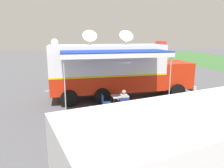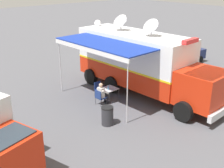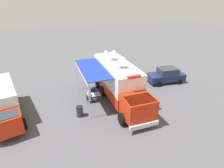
{
  "view_description": "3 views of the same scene",
  "coord_description": "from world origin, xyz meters",
  "px_view_note": "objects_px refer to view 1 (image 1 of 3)",
  "views": [
    {
      "loc": [
        13.56,
        -2.22,
        4.06
      ],
      "look_at": [
        0.58,
        0.23,
        1.07
      ],
      "focal_mm": 34.24,
      "sensor_mm": 36.0,
      "label": 1
    },
    {
      "loc": [
        11.75,
        11.53,
        6.65
      ],
      "look_at": [
        2.27,
        0.67,
        1.11
      ],
      "focal_mm": 45.92,
      "sensor_mm": 36.0,
      "label": 2
    },
    {
      "loc": [
        5.32,
        15.29,
        9.11
      ],
      "look_at": [
        0.43,
        -0.05,
        1.37
      ],
      "focal_mm": 29.15,
      "sensor_mm": 36.0,
      "label": 3
    }
  ],
  "objects_px": {
    "water_bottle": "(121,95)",
    "trash_bin": "(166,109)",
    "folding_table": "(119,97)",
    "car_behind_truck": "(82,70)",
    "folding_chair_at_table": "(124,104)",
    "support_truck": "(208,164)",
    "seated_responder": "(123,100)",
    "command_truck": "(118,69)",
    "folding_chair_beside_table": "(104,101)"
  },
  "relations": [
    {
      "from": "seated_responder",
      "to": "folding_chair_beside_table",
      "type": "bearing_deg",
      "value": -118.99
    },
    {
      "from": "folding_table",
      "to": "folding_chair_beside_table",
      "type": "xyz_separation_m",
      "value": [
        0.08,
        -0.85,
        -0.16
      ]
    },
    {
      "from": "folding_chair_beside_table",
      "to": "water_bottle",
      "type": "bearing_deg",
      "value": 84.45
    },
    {
      "from": "car_behind_truck",
      "to": "water_bottle",
      "type": "bearing_deg",
      "value": 10.98
    },
    {
      "from": "folding_chair_at_table",
      "to": "support_truck",
      "type": "relative_size",
      "value": 0.12
    },
    {
      "from": "folding_chair_beside_table",
      "to": "seated_responder",
      "type": "bearing_deg",
      "value": 61.01
    },
    {
      "from": "folding_table",
      "to": "car_behind_truck",
      "type": "bearing_deg",
      "value": -169.35
    },
    {
      "from": "command_truck",
      "to": "folding_chair_at_table",
      "type": "relative_size",
      "value": 11.01
    },
    {
      "from": "folding_chair_at_table",
      "to": "trash_bin",
      "type": "relative_size",
      "value": 0.96
    },
    {
      "from": "folding_chair_at_table",
      "to": "seated_responder",
      "type": "height_order",
      "value": "seated_responder"
    },
    {
      "from": "water_bottle",
      "to": "seated_responder",
      "type": "relative_size",
      "value": 0.18
    },
    {
      "from": "trash_bin",
      "to": "car_behind_truck",
      "type": "bearing_deg",
      "value": -160.91
    },
    {
      "from": "command_truck",
      "to": "trash_bin",
      "type": "bearing_deg",
      "value": 21.81
    },
    {
      "from": "command_truck",
      "to": "car_behind_truck",
      "type": "relative_size",
      "value": 2.22
    },
    {
      "from": "water_bottle",
      "to": "trash_bin",
      "type": "height_order",
      "value": "water_bottle"
    },
    {
      "from": "folding_chair_beside_table",
      "to": "seated_responder",
      "type": "distance_m",
      "value": 1.11
    },
    {
      "from": "trash_bin",
      "to": "water_bottle",
      "type": "bearing_deg",
      "value": -131.23
    },
    {
      "from": "folding_chair_at_table",
      "to": "car_behind_truck",
      "type": "xyz_separation_m",
      "value": [
        -9.56,
        -1.77,
        0.37
      ]
    },
    {
      "from": "folding_chair_beside_table",
      "to": "support_truck",
      "type": "height_order",
      "value": "support_truck"
    },
    {
      "from": "folding_table",
      "to": "trash_bin",
      "type": "relative_size",
      "value": 0.91
    },
    {
      "from": "support_truck",
      "to": "trash_bin",
      "type": "bearing_deg",
      "value": 163.05
    },
    {
      "from": "folding_table",
      "to": "support_truck",
      "type": "distance_m",
      "value": 7.83
    },
    {
      "from": "command_truck",
      "to": "seated_responder",
      "type": "bearing_deg",
      "value": -6.31
    },
    {
      "from": "water_bottle",
      "to": "folding_chair_at_table",
      "type": "height_order",
      "value": "water_bottle"
    },
    {
      "from": "water_bottle",
      "to": "car_behind_truck",
      "type": "height_order",
      "value": "car_behind_truck"
    },
    {
      "from": "water_bottle",
      "to": "folding_chair_beside_table",
      "type": "distance_m",
      "value": 0.99
    },
    {
      "from": "seated_responder",
      "to": "trash_bin",
      "type": "relative_size",
      "value": 1.37
    },
    {
      "from": "support_truck",
      "to": "car_behind_truck",
      "type": "distance_m",
      "value": 16.66
    },
    {
      "from": "command_truck",
      "to": "support_truck",
      "type": "relative_size",
      "value": 1.35
    },
    {
      "from": "support_truck",
      "to": "car_behind_truck",
      "type": "relative_size",
      "value": 1.65
    },
    {
      "from": "folding_chair_at_table",
      "to": "folding_chair_beside_table",
      "type": "relative_size",
      "value": 1.0
    },
    {
      "from": "water_bottle",
      "to": "support_truck",
      "type": "xyz_separation_m",
      "value": [
        7.63,
        0.14,
        0.55
      ]
    },
    {
      "from": "command_truck",
      "to": "trash_bin",
      "type": "relative_size",
      "value": 10.52
    },
    {
      "from": "folding_chair_at_table",
      "to": "folding_chair_beside_table",
      "type": "xyz_separation_m",
      "value": [
        -0.72,
        -0.97,
        0.0
      ]
    },
    {
      "from": "folding_chair_beside_table",
      "to": "support_truck",
      "type": "xyz_separation_m",
      "value": [
        7.72,
        1.08,
        0.87
      ]
    },
    {
      "from": "water_bottle",
      "to": "car_behind_truck",
      "type": "bearing_deg",
      "value": -169.02
    },
    {
      "from": "folding_table",
      "to": "water_bottle",
      "type": "distance_m",
      "value": 0.25
    },
    {
      "from": "folding_table",
      "to": "water_bottle",
      "type": "bearing_deg",
      "value": 26.66
    },
    {
      "from": "water_bottle",
      "to": "trash_bin",
      "type": "distance_m",
      "value": 2.62
    },
    {
      "from": "water_bottle",
      "to": "seated_responder",
      "type": "bearing_deg",
      "value": 4.01
    },
    {
      "from": "water_bottle",
      "to": "car_behind_truck",
      "type": "xyz_separation_m",
      "value": [
        -8.92,
        -1.73,
        0.05
      ]
    },
    {
      "from": "command_truck",
      "to": "trash_bin",
      "type": "height_order",
      "value": "command_truck"
    },
    {
      "from": "folding_chair_at_table",
      "to": "support_truck",
      "type": "bearing_deg",
      "value": 0.87
    },
    {
      "from": "folding_table",
      "to": "folding_chair_beside_table",
      "type": "relative_size",
      "value": 0.95
    },
    {
      "from": "folding_chair_beside_table",
      "to": "car_behind_truck",
      "type": "bearing_deg",
      "value": -174.84
    },
    {
      "from": "folding_table",
      "to": "car_behind_truck",
      "type": "height_order",
      "value": "car_behind_truck"
    },
    {
      "from": "seated_responder",
      "to": "command_truck",
      "type": "bearing_deg",
      "value": 173.69
    },
    {
      "from": "folding_chair_at_table",
      "to": "car_behind_truck",
      "type": "distance_m",
      "value": 9.73
    },
    {
      "from": "seated_responder",
      "to": "trash_bin",
      "type": "xyz_separation_m",
      "value": [
        1.26,
        1.92,
        -0.2
      ]
    },
    {
      "from": "seated_responder",
      "to": "support_truck",
      "type": "height_order",
      "value": "support_truck"
    }
  ]
}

